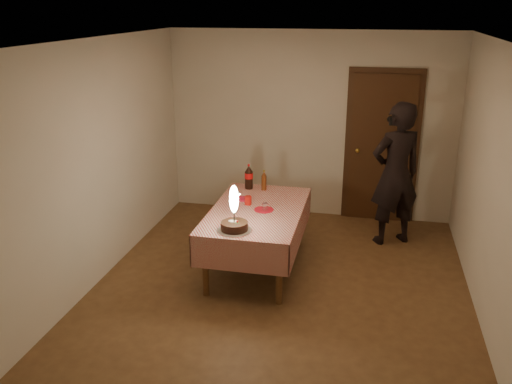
{
  "coord_description": "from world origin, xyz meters",
  "views": [
    {
      "loc": [
        0.85,
        -5.19,
        2.94
      ],
      "look_at": [
        -0.35,
        0.33,
        0.95
      ],
      "focal_mm": 38.0,
      "sensor_mm": 36.0,
      "label": 1
    }
  ],
  "objects_px": {
    "photographer": "(396,174)",
    "birthday_cake": "(234,220)",
    "dining_table": "(257,217)",
    "clear_cup": "(265,207)",
    "red_plate": "(264,210)",
    "cola_bottle": "(249,177)",
    "red_cup": "(248,200)",
    "amber_bottle_left": "(264,181)"
  },
  "relations": [
    {
      "from": "cola_bottle",
      "to": "amber_bottle_left",
      "type": "relative_size",
      "value": 1.25
    },
    {
      "from": "cola_bottle",
      "to": "dining_table",
      "type": "bearing_deg",
      "value": -69.83
    },
    {
      "from": "clear_cup",
      "to": "photographer",
      "type": "relative_size",
      "value": 0.05
    },
    {
      "from": "cola_bottle",
      "to": "photographer",
      "type": "relative_size",
      "value": 0.17
    },
    {
      "from": "dining_table",
      "to": "clear_cup",
      "type": "height_order",
      "value": "clear_cup"
    },
    {
      "from": "birthday_cake",
      "to": "clear_cup",
      "type": "bearing_deg",
      "value": 71.78
    },
    {
      "from": "red_cup",
      "to": "red_plate",
      "type": "bearing_deg",
      "value": -32.04
    },
    {
      "from": "cola_bottle",
      "to": "photographer",
      "type": "distance_m",
      "value": 1.83
    },
    {
      "from": "dining_table",
      "to": "amber_bottle_left",
      "type": "height_order",
      "value": "amber_bottle_left"
    },
    {
      "from": "dining_table",
      "to": "amber_bottle_left",
      "type": "distance_m",
      "value": 0.71
    },
    {
      "from": "dining_table",
      "to": "red_plate",
      "type": "distance_m",
      "value": 0.13
    },
    {
      "from": "amber_bottle_left",
      "to": "photographer",
      "type": "distance_m",
      "value": 1.64
    },
    {
      "from": "red_plate",
      "to": "red_cup",
      "type": "relative_size",
      "value": 2.2
    },
    {
      "from": "dining_table",
      "to": "birthday_cake",
      "type": "relative_size",
      "value": 3.55
    },
    {
      "from": "red_plate",
      "to": "amber_bottle_left",
      "type": "height_order",
      "value": "amber_bottle_left"
    },
    {
      "from": "red_plate",
      "to": "photographer",
      "type": "distance_m",
      "value": 1.82
    },
    {
      "from": "photographer",
      "to": "red_plate",
      "type": "bearing_deg",
      "value": -143.37
    },
    {
      "from": "birthday_cake",
      "to": "photographer",
      "type": "xyz_separation_m",
      "value": [
        1.63,
        1.7,
        0.07
      ]
    },
    {
      "from": "red_plate",
      "to": "cola_bottle",
      "type": "xyz_separation_m",
      "value": [
        -0.33,
        0.69,
        0.15
      ]
    },
    {
      "from": "birthday_cake",
      "to": "red_cup",
      "type": "distance_m",
      "value": 0.76
    },
    {
      "from": "clear_cup",
      "to": "birthday_cake",
      "type": "bearing_deg",
      "value": -108.22
    },
    {
      "from": "photographer",
      "to": "clear_cup",
      "type": "bearing_deg",
      "value": -142.59
    },
    {
      "from": "red_plate",
      "to": "photographer",
      "type": "xyz_separation_m",
      "value": [
        1.45,
        1.08,
        0.18
      ]
    },
    {
      "from": "red_plate",
      "to": "red_cup",
      "type": "height_order",
      "value": "red_cup"
    },
    {
      "from": "birthday_cake",
      "to": "red_plate",
      "type": "bearing_deg",
      "value": 73.68
    },
    {
      "from": "birthday_cake",
      "to": "red_cup",
      "type": "xyz_separation_m",
      "value": [
        -0.03,
        0.76,
        -0.07
      ]
    },
    {
      "from": "red_cup",
      "to": "amber_bottle_left",
      "type": "height_order",
      "value": "amber_bottle_left"
    },
    {
      "from": "red_cup",
      "to": "photographer",
      "type": "relative_size",
      "value": 0.05
    },
    {
      "from": "clear_cup",
      "to": "cola_bottle",
      "type": "bearing_deg",
      "value": 116.22
    },
    {
      "from": "red_cup",
      "to": "clear_cup",
      "type": "height_order",
      "value": "red_cup"
    },
    {
      "from": "photographer",
      "to": "birthday_cake",
      "type": "bearing_deg",
      "value": -133.83
    },
    {
      "from": "red_plate",
      "to": "birthday_cake",
      "type": "bearing_deg",
      "value": -106.32
    },
    {
      "from": "dining_table",
      "to": "birthday_cake",
      "type": "distance_m",
      "value": 0.67
    },
    {
      "from": "amber_bottle_left",
      "to": "birthday_cake",
      "type": "bearing_deg",
      "value": -91.95
    },
    {
      "from": "cola_bottle",
      "to": "amber_bottle_left",
      "type": "xyz_separation_m",
      "value": [
        0.19,
        -0.01,
        -0.03
      ]
    },
    {
      "from": "red_plate",
      "to": "photographer",
      "type": "bearing_deg",
      "value": 36.63
    },
    {
      "from": "clear_cup",
      "to": "cola_bottle",
      "type": "height_order",
      "value": "cola_bottle"
    },
    {
      "from": "red_plate",
      "to": "amber_bottle_left",
      "type": "xyz_separation_m",
      "value": [
        -0.14,
        0.68,
        0.11
      ]
    },
    {
      "from": "dining_table",
      "to": "photographer",
      "type": "height_order",
      "value": "photographer"
    },
    {
      "from": "clear_cup",
      "to": "amber_bottle_left",
      "type": "height_order",
      "value": "amber_bottle_left"
    },
    {
      "from": "birthday_cake",
      "to": "red_cup",
      "type": "height_order",
      "value": "birthday_cake"
    },
    {
      "from": "amber_bottle_left",
      "to": "cola_bottle",
      "type": "bearing_deg",
      "value": 177.58
    }
  ]
}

